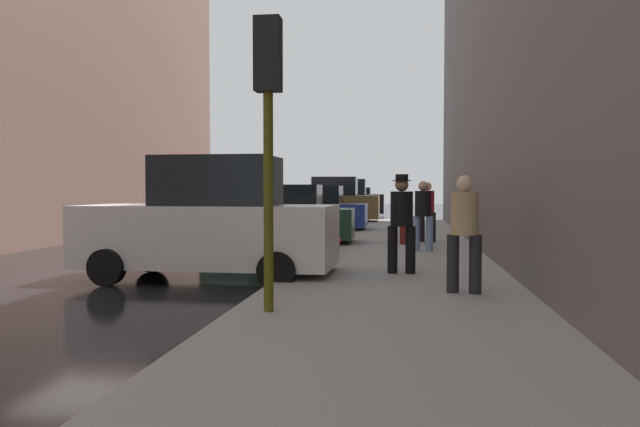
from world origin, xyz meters
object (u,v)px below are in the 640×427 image
at_px(rolling_suitcase, 408,231).
at_px(parked_dark_green_sedan, 282,218).
at_px(parked_blue_sedan, 312,211).
at_px(pedestrian_in_jeans, 423,212).
at_px(traffic_light, 268,99).
at_px(pedestrian_in_tan_coat, 464,228).
at_px(pedestrian_with_fedora, 402,218).
at_px(parked_bronze_suv, 332,202).
at_px(parked_silver_sedan, 354,201).
at_px(fire_hydrant, 333,238).
at_px(parked_black_suv, 345,200).
at_px(parked_white_van, 210,224).
at_px(pedestrian_in_red_jacket, 427,209).

bearing_deg(rolling_suitcase, parked_dark_green_sedan, 179.75).
bearing_deg(parked_blue_sedan, pedestrian_in_jeans, -63.33).
distance_m(traffic_light, pedestrian_in_tan_coat, 3.46).
bearing_deg(rolling_suitcase, pedestrian_with_fedora, -91.12).
bearing_deg(parked_blue_sedan, parked_bronze_suv, 90.00).
height_order(parked_silver_sedan, pedestrian_in_tan_coat, pedestrian_in_tan_coat).
relative_size(fire_hydrant, rolling_suitcase, 0.68).
relative_size(traffic_light, rolling_suitcase, 3.46).
bearing_deg(parked_dark_green_sedan, parked_black_suv, 90.00).
relative_size(parked_silver_sedan, pedestrian_with_fedora, 2.38).
distance_m(parked_blue_sedan, parked_black_suv, 12.73).
xyz_separation_m(parked_bronze_suv, fire_hydrant, (1.80, -14.96, -0.54)).
relative_size(parked_white_van, pedestrian_in_jeans, 2.71).
xyz_separation_m(fire_hydrant, pedestrian_in_red_jacket, (2.32, 3.42, 0.61)).
bearing_deg(parked_white_van, rolling_suitcase, 61.31).
xyz_separation_m(parked_silver_sedan, rolling_suitcase, (3.57, -25.38, -0.36)).
height_order(parked_bronze_suv, traffic_light, traffic_light).
relative_size(parked_silver_sedan, fire_hydrant, 6.00).
bearing_deg(pedestrian_in_tan_coat, parked_bronze_suv, 102.10).
bearing_deg(pedestrian_in_tan_coat, pedestrian_in_jeans, 93.88).
distance_m(parked_black_suv, pedestrian_in_jeans, 20.95).
xyz_separation_m(parked_bronze_suv, pedestrian_in_red_jacket, (4.13, -11.53, 0.07)).
xyz_separation_m(parked_white_van, pedestrian_in_jeans, (3.94, 4.57, 0.07)).
bearing_deg(pedestrian_in_red_jacket, parked_white_van, -120.04).
xyz_separation_m(parked_blue_sedan, pedestrian_with_fedora, (3.45, -12.12, 0.29)).
bearing_deg(parked_blue_sedan, fire_hydrant, -78.30).
bearing_deg(parked_white_van, traffic_light, -61.60).
distance_m(parked_bronze_suv, pedestrian_in_jeans, 14.64).
xyz_separation_m(fire_hydrant, traffic_light, (0.05, -7.14, 2.26)).
relative_size(parked_dark_green_sedan, traffic_light, 1.18).
distance_m(parked_silver_sedan, pedestrian_in_jeans, 27.62).
xyz_separation_m(parked_bronze_suv, parked_silver_sedan, (0.00, 13.24, -0.18)).
bearing_deg(traffic_light, fire_hydrant, 90.40).
relative_size(parked_blue_sedan, pedestrian_with_fedora, 2.36).
xyz_separation_m(parked_blue_sedan, pedestrian_in_tan_coat, (4.37, -14.14, 0.26)).
xyz_separation_m(parked_blue_sedan, traffic_light, (1.85, -15.85, 1.91)).
relative_size(pedestrian_in_red_jacket, pedestrian_in_jeans, 1.00).
distance_m(parked_dark_green_sedan, fire_hydrant, 3.37).
distance_m(parked_silver_sedan, rolling_suitcase, 25.63).
distance_m(parked_white_van, pedestrian_in_red_jacket, 8.25).
relative_size(fire_hydrant, pedestrian_in_tan_coat, 0.41).
bearing_deg(pedestrian_in_tan_coat, parked_black_suv, 99.24).
bearing_deg(traffic_light, pedestrian_with_fedora, 66.81).
bearing_deg(parked_bronze_suv, pedestrian_in_red_jacket, -70.31).
bearing_deg(rolling_suitcase, parked_bronze_suv, 106.39).
distance_m(parked_black_suv, pedestrian_in_tan_coat, 27.22).
relative_size(parked_bronze_suv, pedestrian_in_red_jacket, 2.70).
xyz_separation_m(parked_silver_sedan, pedestrian_in_red_jacket, (4.13, -24.77, 0.26)).
xyz_separation_m(parked_black_suv, pedestrian_with_fedora, (3.45, -24.85, 0.10)).
relative_size(parked_blue_sedan, parked_black_suv, 0.90).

